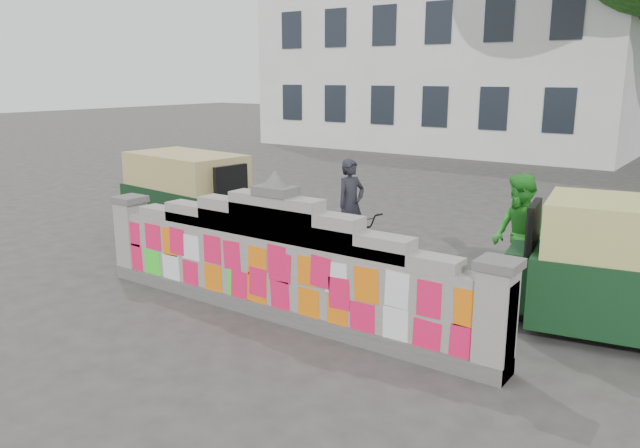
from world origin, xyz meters
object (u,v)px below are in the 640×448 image
Objects in this scene: cyclist_bike at (350,236)px; pedestrian at (519,236)px; rickshaw_left at (189,194)px; cyclist_rider at (351,218)px.

cyclist_bike is 0.96× the size of pedestrian.
cyclist_rider is at bearing 12.15° from rickshaw_left.
cyclist_rider is at bearing -73.90° from cyclist_bike.
pedestrian reaches higher than cyclist_rider.
pedestrian reaches higher than cyclist_bike.
rickshaw_left is at bearing -131.23° from pedestrian.
cyclist_bike is at bearing 106.10° from cyclist_rider.
pedestrian is at bearing 8.75° from rickshaw_left.
pedestrian is at bearing -75.04° from cyclist_rider.
cyclist_rider reaches higher than cyclist_bike.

